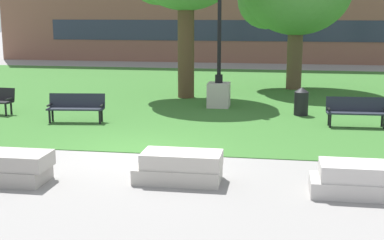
% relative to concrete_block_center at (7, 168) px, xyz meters
% --- Properties ---
extents(ground_plane, '(140.00, 140.00, 0.00)m').
position_rel_concrete_block_center_xyz_m(ground_plane, '(2.09, 2.62, -0.31)').
color(ground_plane, gray).
extents(grass_lawn, '(40.00, 20.00, 0.02)m').
position_rel_concrete_block_center_xyz_m(grass_lawn, '(2.09, 12.62, -0.30)').
color(grass_lawn, '#336628').
rests_on(grass_lawn, ground).
extents(concrete_block_center, '(1.88, 0.90, 0.64)m').
position_rel_concrete_block_center_xyz_m(concrete_block_center, '(0.00, 0.00, 0.00)').
color(concrete_block_center, '#9E9991').
rests_on(concrete_block_center, ground).
extents(concrete_block_left, '(1.82, 0.90, 0.64)m').
position_rel_concrete_block_center_xyz_m(concrete_block_left, '(3.57, 0.60, 0.00)').
color(concrete_block_left, '#B2ADA3').
rests_on(concrete_block_left, ground).
extents(concrete_block_right, '(1.83, 0.90, 0.64)m').
position_rel_concrete_block_center_xyz_m(concrete_block_right, '(7.18, 0.32, 0.00)').
color(concrete_block_right, '#BCB7B2').
rests_on(concrete_block_right, ground).
extents(park_bench_near_left, '(1.82, 0.60, 0.90)m').
position_rel_concrete_block_center_xyz_m(park_bench_near_left, '(7.95, 6.73, 0.23)').
color(park_bench_near_left, '#1E232D').
rests_on(park_bench_near_left, grass_lawn).
extents(park_bench_far_left, '(1.85, 0.75, 0.90)m').
position_rel_concrete_block_center_xyz_m(park_bench_far_left, '(-0.80, 6.02, 0.23)').
color(park_bench_far_left, '#1E232D').
rests_on(park_bench_far_left, grass_lawn).
extents(lamp_post_right, '(1.32, 0.80, 4.89)m').
position_rel_concrete_block_center_xyz_m(lamp_post_right, '(3.40, 9.45, 0.71)').
color(lamp_post_right, '#ADA89E').
rests_on(lamp_post_right, grass_lawn).
extents(trash_bin, '(0.49, 0.49, 0.96)m').
position_rel_concrete_block_center_xyz_m(trash_bin, '(6.35, 8.33, 0.20)').
color(trash_bin, black).
rests_on(trash_bin, grass_lawn).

